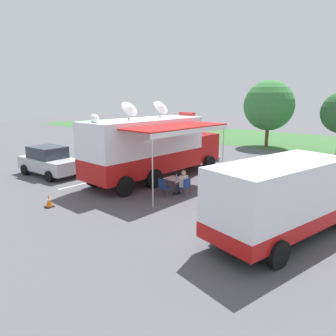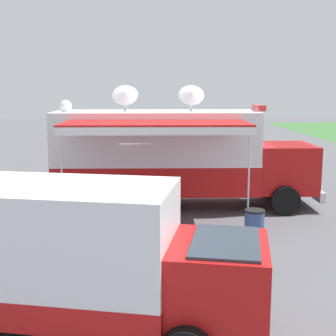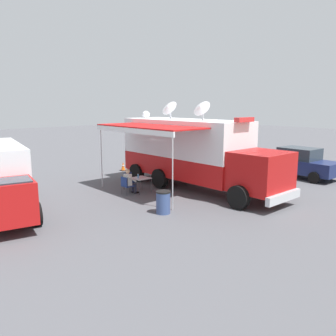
# 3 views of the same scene
# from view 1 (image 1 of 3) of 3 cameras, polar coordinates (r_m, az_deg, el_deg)

# --- Properties ---
(ground_plane) EXTENTS (100.00, 100.00, 0.00)m
(ground_plane) POSITION_cam_1_polar(r_m,az_deg,el_deg) (18.06, -4.14, -2.39)
(ground_plane) COLOR #515156
(grass_verge) EXTENTS (80.00, 14.00, 0.01)m
(grass_verge) POSITION_cam_1_polar(r_m,az_deg,el_deg) (36.50, 20.54, 4.66)
(grass_verge) COLOR #386633
(grass_verge) RESTS_ON ground
(lot_stripe) EXTENTS (0.27, 4.80, 0.01)m
(lot_stripe) POSITION_cam_1_polar(r_m,az_deg,el_deg) (18.64, -12.61, -2.17)
(lot_stripe) COLOR silver
(lot_stripe) RESTS_ON ground
(command_truck) EXTENTS (5.03, 9.56, 4.53)m
(command_truck) POSITION_cam_1_polar(r_m,az_deg,el_deg) (18.14, -2.45, 4.00)
(command_truck) COLOR #B71414
(command_truck) RESTS_ON ground
(folding_table) EXTENTS (0.82, 0.82, 0.73)m
(folding_table) POSITION_cam_1_polar(r_m,az_deg,el_deg) (15.86, 1.04, -2.02)
(folding_table) COLOR silver
(folding_table) RESTS_ON ground
(water_bottle) EXTENTS (0.07, 0.07, 0.22)m
(water_bottle) POSITION_cam_1_polar(r_m,az_deg,el_deg) (15.72, 1.50, -1.54)
(water_bottle) COLOR #4C99D8
(water_bottle) RESTS_ON folding_table
(folding_chair_at_table) EXTENTS (0.49, 0.49, 0.87)m
(folding_chair_at_table) POSITION_cam_1_polar(r_m,az_deg,el_deg) (15.34, 3.08, -3.17)
(folding_chair_at_table) COLOR navy
(folding_chair_at_table) RESTS_ON ground
(folding_chair_beside_table) EXTENTS (0.49, 0.49, 0.87)m
(folding_chair_beside_table) POSITION_cam_1_polar(r_m,az_deg,el_deg) (15.23, -0.78, -3.27)
(folding_chair_beside_table) COLOR navy
(folding_chair_beside_table) RESTS_ON ground
(seated_responder) EXTENTS (0.67, 0.56, 1.25)m
(seated_responder) POSITION_cam_1_polar(r_m,az_deg,el_deg) (15.42, 2.54, -2.55)
(seated_responder) COLOR silver
(seated_responder) RESTS_ON ground
(trash_bin) EXTENTS (0.57, 0.57, 0.91)m
(trash_bin) POSITION_cam_1_polar(r_m,az_deg,el_deg) (17.70, 11.41, -1.40)
(trash_bin) COLOR #384C7F
(trash_bin) RESTS_ON ground
(traffic_cone) EXTENTS (0.36, 0.36, 0.58)m
(traffic_cone) POSITION_cam_1_polar(r_m,az_deg,el_deg) (14.83, -20.57, -5.53)
(traffic_cone) COLOR black
(traffic_cone) RESTS_ON ground
(support_truck) EXTENTS (3.51, 7.08, 2.70)m
(support_truck) POSITION_cam_1_polar(r_m,az_deg,el_deg) (11.45, 20.67, -5.13)
(support_truck) COLOR white
(support_truck) RESTS_ON ground
(car_behind_truck) EXTENTS (4.29, 2.19, 1.76)m
(car_behind_truck) POSITION_cam_1_polar(r_m,az_deg,el_deg) (20.46, -20.52, 1.18)
(car_behind_truck) COLOR #B2B5BA
(car_behind_truck) RESTS_ON ground
(car_far_corner) EXTENTS (2.22, 4.30, 1.76)m
(car_far_corner) POSITION_cam_1_polar(r_m,az_deg,el_deg) (24.75, -9.77, 3.74)
(car_far_corner) COLOR navy
(car_far_corner) RESTS_ON ground
(tree_far_left) EXTENTS (4.57, 4.57, 6.11)m
(tree_far_left) POSITION_cam_1_polar(r_m,az_deg,el_deg) (31.16, 17.64, 10.63)
(tree_far_left) COLOR brown
(tree_far_left) RESTS_ON ground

